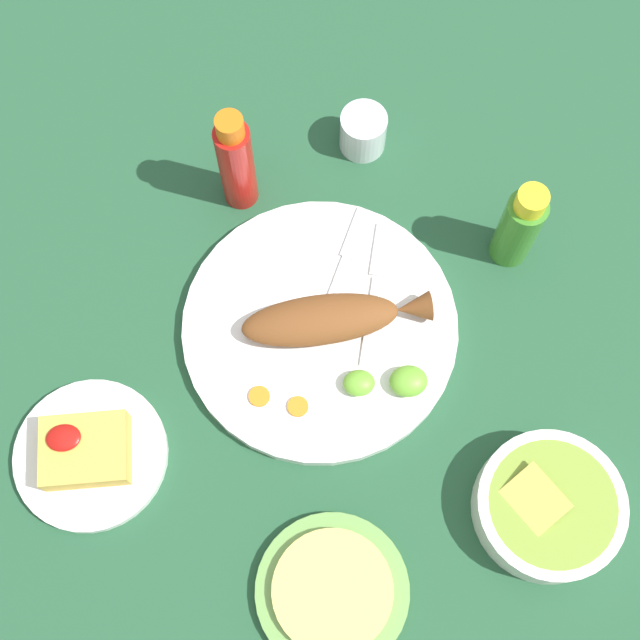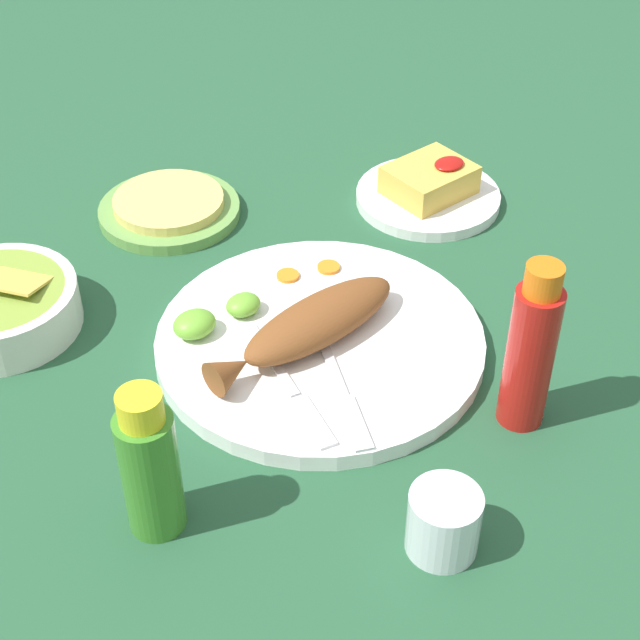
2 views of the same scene
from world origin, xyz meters
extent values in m
plane|color=#235133|center=(0.00, 0.00, 0.00)|extent=(4.00, 4.00, 0.00)
cylinder|color=white|center=(0.00, 0.00, 0.01)|extent=(0.33, 0.33, 0.02)
ellipsoid|color=brown|center=(0.00, 0.00, 0.04)|extent=(0.19, 0.07, 0.04)
cone|color=brown|center=(-0.11, -0.01, 0.04)|extent=(0.04, 0.04, 0.04)
cube|color=silver|center=(-0.02, -0.03, 0.02)|extent=(0.06, 0.11, 0.00)
cube|color=silver|center=(-0.05, -0.12, 0.02)|extent=(0.05, 0.07, 0.00)
cube|color=silver|center=(-0.06, 0.00, 0.02)|extent=(0.04, 0.11, 0.00)
cube|color=silver|center=(-0.08, -0.09, 0.02)|extent=(0.03, 0.07, 0.00)
cylinder|color=orange|center=(0.08, 0.08, 0.02)|extent=(0.03, 0.03, 0.00)
cylinder|color=orange|center=(0.03, 0.10, 0.02)|extent=(0.02, 0.02, 0.00)
ellipsoid|color=#6BB233|center=(-0.04, 0.08, 0.03)|extent=(0.04, 0.03, 0.02)
ellipsoid|color=#6BB233|center=(-0.10, 0.08, 0.03)|extent=(0.05, 0.04, 0.02)
cylinder|color=#B21914|center=(0.09, -0.19, 0.07)|extent=(0.04, 0.04, 0.15)
cylinder|color=orange|center=(0.09, -0.19, 0.16)|extent=(0.03, 0.03, 0.03)
cylinder|color=#3D8428|center=(-0.25, -0.09, 0.06)|extent=(0.05, 0.05, 0.12)
cylinder|color=yellow|center=(-0.25, -0.09, 0.13)|extent=(0.04, 0.04, 0.03)
cylinder|color=silver|center=(-0.08, -0.26, 0.03)|extent=(0.06, 0.06, 0.06)
cylinder|color=white|center=(-0.08, -0.26, 0.01)|extent=(0.05, 0.05, 0.03)
cylinder|color=white|center=(0.28, 0.13, 0.01)|extent=(0.18, 0.18, 0.01)
cube|color=gold|center=(0.28, 0.13, 0.03)|extent=(0.10, 0.08, 0.04)
ellipsoid|color=#AD140F|center=(0.30, 0.12, 0.05)|extent=(0.04, 0.03, 0.01)
cube|color=gold|center=(-0.21, 0.24, 0.05)|extent=(0.10, 0.09, 0.02)
cylinder|color=#6B9E4C|center=(0.01, 0.31, 0.01)|extent=(0.17, 0.17, 0.01)
cylinder|color=#E0C666|center=(0.01, 0.31, 0.02)|extent=(0.13, 0.13, 0.01)
camera|label=1|loc=(0.03, 0.35, 1.03)|focal=50.00mm
camera|label=2|loc=(-0.47, -0.59, 0.66)|focal=55.00mm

